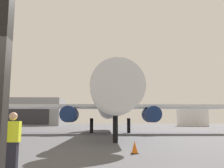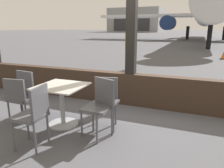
{
  "view_description": "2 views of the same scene",
  "coord_description": "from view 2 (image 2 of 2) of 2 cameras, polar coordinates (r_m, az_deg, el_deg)",
  "views": [
    {
      "loc": [
        1.26,
        -2.98,
        1.5
      ],
      "look_at": [
        1.78,
        13.08,
        3.91
      ],
      "focal_mm": 39.88,
      "sensor_mm": 36.0,
      "label": 1
    },
    {
      "loc": [
        1.34,
        -4.48,
        1.69
      ],
      "look_at": [
        -0.16,
        -0.7,
        0.62
      ],
      "focal_mm": 34.54,
      "sensor_mm": 36.0,
      "label": 2
    }
  ],
  "objects": [
    {
      "name": "ground_plane",
      "position": [
        44.53,
        20.39,
        11.65
      ],
      "size": [
        220.0,
        220.0,
        0.0
      ],
      "primitive_type": "plane",
      "color": "#4C4C51"
    },
    {
      "name": "window_frame",
      "position": [
        4.69,
        5.11,
        10.1
      ],
      "size": [
        8.27,
        0.24,
        3.84
      ],
      "color": "#38281E",
      "rests_on": "ground"
    },
    {
      "name": "dining_table",
      "position": [
        3.88,
        -13.05,
        -4.72
      ],
      "size": [
        0.79,
        0.79,
        0.73
      ],
      "color": "#ADA89E",
      "rests_on": "ground"
    },
    {
      "name": "cafe_chair_window_left",
      "position": [
        3.22,
        -19.91,
        -6.89
      ],
      "size": [
        0.44,
        0.44,
        0.92
      ],
      "color": "#4C4C51",
      "rests_on": "ground"
    },
    {
      "name": "cafe_chair_window_right",
      "position": [
        4.14,
        -23.39,
        -3.07
      ],
      "size": [
        0.43,
        0.43,
        0.85
      ],
      "color": "#4C4C51",
      "rests_on": "ground"
    },
    {
      "name": "cafe_chair_aisle_left",
      "position": [
        4.36,
        -20.82,
        -1.53
      ],
      "size": [
        0.43,
        0.43,
        0.93
      ],
      "color": "#4C4C51",
      "rests_on": "ground"
    },
    {
      "name": "cafe_chair_aisle_right",
      "position": [
        3.7,
        -1.77,
        -3.66
      ],
      "size": [
        0.47,
        0.47,
        0.86
      ],
      "color": "#4C4C51",
      "rests_on": "ground"
    },
    {
      "name": "cafe_chair_side_extra",
      "position": [
        3.4,
        -3.14,
        -4.81
      ],
      "size": [
        0.49,
        0.49,
        0.92
      ],
      "color": "#4C4C51",
      "rests_on": "ground"
    },
    {
      "name": "airplane",
      "position": [
        32.1,
        24.06,
        16.9
      ],
      "size": [
        29.71,
        33.11,
        10.34
      ],
      "color": "silver",
      "rests_on": "ground"
    },
    {
      "name": "ground_crew_worker",
      "position": [
        8.74,
        4.91,
        9.48
      ],
      "size": [
        0.4,
        0.5,
        1.74
      ],
      "color": "black",
      "rests_on": "ground"
    },
    {
      "name": "traffic_cone",
      "position": [
        13.52,
        27.59,
        7.04
      ],
      "size": [
        0.36,
        0.36,
        0.58
      ],
      "color": "orange",
      "rests_on": "ground"
    },
    {
      "name": "distant_hangar",
      "position": [
        90.89,
        6.6,
        16.37
      ],
      "size": [
        19.84,
        15.67,
        8.92
      ],
      "color": "gray",
      "rests_on": "ground"
    }
  ]
}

